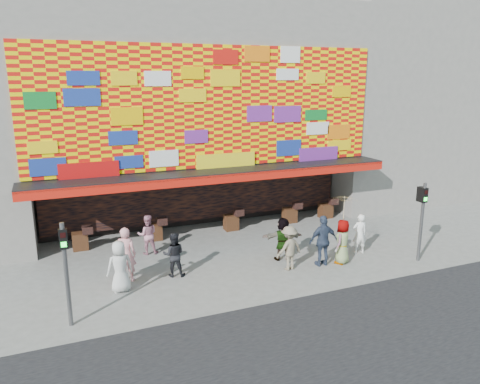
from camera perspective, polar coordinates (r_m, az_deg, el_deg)
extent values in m
plane|color=slate|center=(16.96, 1.48, -9.59)|extent=(90.00, 90.00, 0.00)
cube|color=black|center=(12.05, 15.01, -20.67)|extent=(30.00, 8.00, 0.02)
cube|color=gray|center=(23.10, -6.72, 13.14)|extent=(15.00, 8.00, 7.00)
cube|color=black|center=(24.63, -7.03, 1.44)|extent=(15.00, 6.00, 3.00)
cube|color=gray|center=(19.93, -24.40, -2.68)|extent=(0.40, 2.00, 3.00)
cube|color=gray|center=(24.14, 12.58, 0.96)|extent=(0.40, 2.00, 3.00)
cube|color=black|center=(19.09, -2.62, 2.52)|extent=(15.20, 1.60, 0.12)
cube|color=red|center=(18.41, -1.78, 1.62)|extent=(15.20, 0.04, 0.35)
cube|color=#FFDD00|center=(19.29, -3.28, 10.27)|extent=(14.80, 0.08, 4.90)
cube|color=black|center=(21.67, -4.79, -0.07)|extent=(14.00, 0.25, 2.50)
cube|color=gray|center=(29.47, 18.96, 11.66)|extent=(11.00, 8.00, 12.00)
cylinder|color=#59595B|center=(13.75, -20.38, -9.50)|extent=(0.12, 0.12, 3.00)
cube|color=black|center=(13.38, -20.75, -5.36)|extent=(0.22, 0.18, 0.55)
cube|color=black|center=(13.25, -20.79, -4.95)|extent=(0.14, 0.02, 0.14)
cube|color=#19E533|center=(13.34, -20.69, -6.01)|extent=(0.14, 0.02, 0.14)
cylinder|color=#59595B|center=(18.62, 21.24, -3.49)|extent=(0.12, 0.12, 3.00)
cube|color=black|center=(18.35, 21.52, -0.35)|extent=(0.22, 0.18, 0.55)
cube|color=black|center=(18.26, 21.76, -0.03)|extent=(0.14, 0.02, 0.14)
cube|color=#19E533|center=(18.32, 21.69, -0.82)|extent=(0.14, 0.02, 0.14)
imported|color=beige|center=(15.61, -14.44, -8.79)|extent=(0.89, 0.63, 1.71)
imported|color=pink|center=(16.30, -13.74, -7.39)|extent=(0.81, 0.67, 1.90)
imported|color=black|center=(16.45, -8.07, -7.55)|extent=(0.91, 0.80, 1.57)
imported|color=#7D715B|center=(16.89, 6.02, -6.80)|extent=(1.15, 0.80, 1.63)
imported|color=#303C54|center=(17.37, 10.11, -5.87)|extent=(1.13, 0.50, 1.90)
imported|color=gray|center=(17.75, 5.25, -5.70)|extent=(1.60, 0.86, 1.65)
imported|color=gray|center=(17.75, 12.40, -5.93)|extent=(0.98, 0.90, 1.67)
imported|color=white|center=(18.90, 14.38, -4.96)|extent=(0.64, 0.48, 1.59)
imported|color=#BA788D|center=(18.61, -11.22, -5.11)|extent=(0.85, 0.71, 1.57)
imported|color=beige|center=(17.36, 12.62, -1.87)|extent=(1.07, 1.09, 0.89)
cylinder|color=#4C3326|center=(17.62, 12.47, -4.67)|extent=(0.02, 0.02, 1.00)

